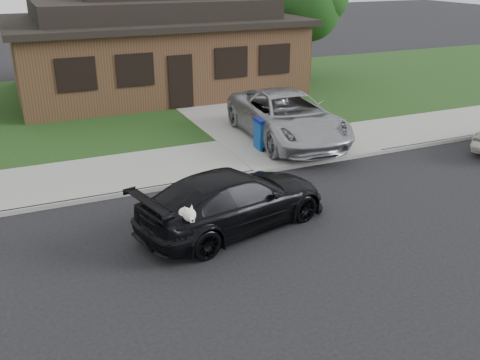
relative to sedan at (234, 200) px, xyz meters
name	(u,v)px	position (x,y,z in m)	size (l,w,h in m)	color
ground	(161,259)	(-1.94, -0.73, -0.68)	(120.00, 120.00, 0.00)	black
sidewalk	(113,174)	(-1.94, 4.27, -0.62)	(60.00, 3.00, 0.12)	gray
curb	(124,194)	(-1.94, 2.77, -0.62)	(60.00, 0.12, 0.12)	gray
lawn	(74,108)	(-1.94, 12.27, -0.61)	(60.00, 13.00, 0.13)	#193814
driveway	(236,110)	(4.06, 9.27, -0.61)	(4.50, 13.00, 0.14)	gray
sedan	(234,200)	(0.00, 0.00, 0.00)	(5.00, 3.01, 1.36)	black
minivan	(287,116)	(4.04, 4.95, 0.24)	(2.60, 5.65, 1.57)	#A2A4A9
recycling_bin	(265,133)	(2.95, 4.38, -0.05)	(0.64, 0.67, 1.02)	#0D3F90
house	(153,45)	(2.06, 14.26, 1.45)	(12.60, 8.60, 4.65)	#422B1C
tree_1	(315,4)	(10.20, 13.66, 3.03)	(3.15, 3.00, 5.25)	#332114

